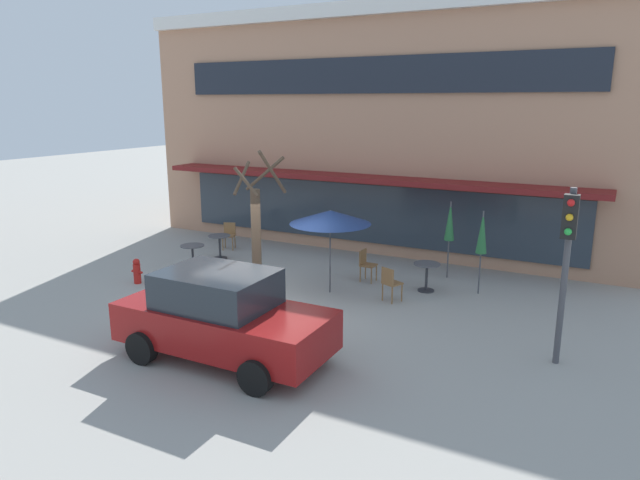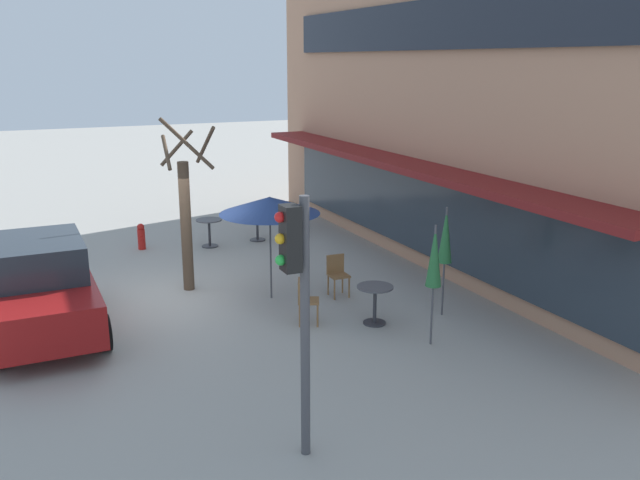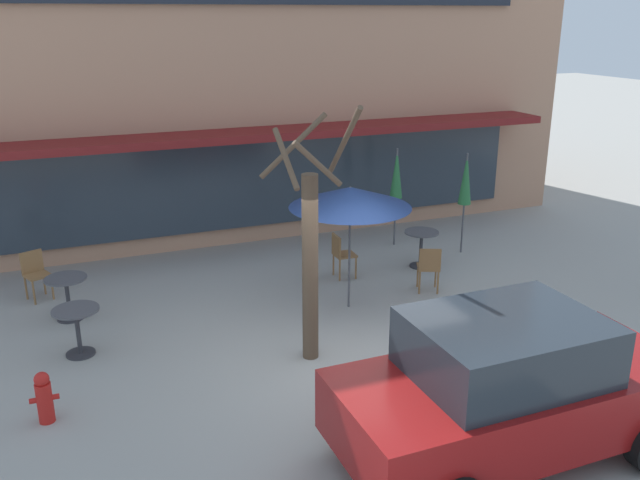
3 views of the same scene
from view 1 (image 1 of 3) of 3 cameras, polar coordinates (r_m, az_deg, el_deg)
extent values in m
plane|color=#9E9B93|center=(13.99, -5.44, -6.88)|extent=(80.00, 80.00, 0.00)
cube|color=tan|center=(22.15, 8.93, 11.06)|extent=(16.96, 8.00, 7.91)
cube|color=silver|center=(18.50, 4.83, 22.21)|extent=(16.96, 0.24, 0.44)
cube|color=maroon|center=(18.05, 3.96, 6.17)|extent=(14.41, 1.10, 0.16)
cube|color=#1E232D|center=(18.36, 4.78, 16.11)|extent=(13.57, 0.10, 1.10)
cube|color=#2D3842|center=(18.68, 4.52, 2.68)|extent=(13.57, 0.10, 1.90)
cylinder|color=#333338|center=(18.57, -9.94, -1.78)|extent=(0.44, 0.44, 0.03)
cylinder|color=#333338|center=(18.48, -9.99, -0.69)|extent=(0.07, 0.07, 0.70)
cylinder|color=#4C4C51|center=(18.40, -10.04, 0.41)|extent=(0.70, 0.70, 0.03)
cylinder|color=#333338|center=(17.48, -12.54, -2.88)|extent=(0.44, 0.44, 0.03)
cylinder|color=#333338|center=(17.38, -12.61, -1.73)|extent=(0.07, 0.07, 0.70)
cylinder|color=#4C4C51|center=(17.29, -12.67, -0.56)|extent=(0.70, 0.70, 0.03)
cylinder|color=#333338|center=(15.46, 10.54, -4.97)|extent=(0.44, 0.44, 0.03)
cylinder|color=#333338|center=(15.35, 10.60, -3.68)|extent=(0.07, 0.07, 0.70)
cylinder|color=#4C4C51|center=(15.24, 10.66, -2.37)|extent=(0.70, 0.70, 0.03)
cylinder|color=#4C4C51|center=(14.79, 1.02, -1.20)|extent=(0.04, 0.04, 2.20)
cone|color=navy|center=(14.58, 1.03, 2.31)|extent=(2.10, 2.10, 0.35)
cylinder|color=#4C4C51|center=(16.46, 12.77, -0.01)|extent=(0.04, 0.04, 2.20)
cone|color=#286B38|center=(16.34, 12.87, 1.87)|extent=(0.28, 0.28, 1.10)
cylinder|color=#4C4C51|center=(15.26, 15.78, -1.26)|extent=(0.04, 0.04, 2.20)
cone|color=#286B38|center=(15.13, 15.92, 0.76)|extent=(0.28, 0.28, 1.10)
cylinder|color=olive|center=(19.43, -8.73, -0.40)|extent=(0.04, 0.04, 0.45)
cylinder|color=olive|center=(19.52, -9.70, -0.38)|extent=(0.04, 0.04, 0.45)
cylinder|color=olive|center=(19.76, -8.50, -0.16)|extent=(0.04, 0.04, 0.45)
cylinder|color=olive|center=(19.84, -9.45, -0.14)|extent=(0.04, 0.04, 0.45)
cube|color=olive|center=(19.58, -9.12, 0.42)|extent=(0.52, 0.52, 0.04)
cube|color=olive|center=(19.70, -9.02, 1.17)|extent=(0.38, 0.19, 0.40)
cylinder|color=olive|center=(14.73, 7.22, -4.92)|extent=(0.04, 0.04, 0.45)
cylinder|color=olive|center=(14.51, 8.18, -5.25)|extent=(0.04, 0.04, 0.45)
cylinder|color=olive|center=(14.51, 6.27, -5.19)|extent=(0.04, 0.04, 0.45)
cylinder|color=olive|center=(14.28, 7.22, -5.53)|extent=(0.04, 0.04, 0.45)
cube|color=olive|center=(14.43, 7.25, -4.30)|extent=(0.53, 0.53, 0.04)
cube|color=olive|center=(14.24, 6.77, -3.60)|extent=(0.38, 0.20, 0.40)
cylinder|color=olive|center=(16.07, 5.66, -3.29)|extent=(0.04, 0.04, 0.45)
cylinder|color=olive|center=(15.78, 5.16, -3.61)|extent=(0.04, 0.04, 0.45)
cylinder|color=olive|center=(16.21, 4.57, -3.12)|extent=(0.04, 0.04, 0.45)
cylinder|color=olive|center=(15.91, 4.04, -3.43)|extent=(0.04, 0.04, 0.45)
cube|color=olive|center=(15.92, 4.88, -2.52)|extent=(0.41, 0.41, 0.04)
cube|color=olive|center=(15.94, 4.30, -1.67)|extent=(0.05, 0.40, 0.40)
cube|color=maroon|center=(11.26, -9.51, -8.40)|extent=(4.21, 1.83, 0.76)
cube|color=#232B33|center=(11.10, -10.28, -4.80)|extent=(2.11, 1.62, 0.68)
cylinder|color=black|center=(11.44, -1.37, -9.91)|extent=(0.64, 0.23, 0.64)
cylinder|color=black|center=(10.05, -6.47, -13.49)|extent=(0.64, 0.23, 0.64)
cylinder|color=black|center=(12.81, -11.72, -7.55)|extent=(0.64, 0.23, 0.64)
cylinder|color=black|center=(11.59, -17.41, -10.24)|extent=(0.64, 0.23, 0.64)
cylinder|color=brown|center=(14.13, -6.37, -0.64)|extent=(0.24, 0.24, 2.84)
cylinder|color=brown|center=(13.49, -4.76, 6.73)|extent=(0.10, 1.10, 1.12)
cylinder|color=brown|center=(14.26, -5.54, 6.63)|extent=(1.09, 0.18, 0.90)
cylinder|color=brown|center=(13.99, -7.84, 6.16)|extent=(0.14, 0.77, 0.76)
cylinder|color=brown|center=(13.56, -7.39, 5.77)|extent=(0.72, 0.11, 0.68)
cylinder|color=#47474C|center=(11.53, 23.24, -3.55)|extent=(0.12, 0.12, 3.40)
cube|color=black|center=(11.08, 23.73, 2.15)|extent=(0.26, 0.20, 0.80)
sphere|color=red|center=(10.91, 23.81, 3.42)|extent=(0.13, 0.13, 0.13)
sphere|color=gold|center=(10.95, 23.68, 2.08)|extent=(0.13, 0.13, 0.13)
sphere|color=green|center=(11.00, 23.55, 0.76)|extent=(0.13, 0.13, 0.13)
cylinder|color=red|center=(16.54, -17.82, -3.22)|extent=(0.20, 0.20, 0.55)
sphere|color=red|center=(16.45, -17.90, -2.11)|extent=(0.19, 0.19, 0.19)
cylinder|color=red|center=(16.62, -18.15, -2.97)|extent=(0.10, 0.07, 0.07)
cylinder|color=red|center=(16.44, -17.52, -3.11)|extent=(0.10, 0.07, 0.07)
camera|label=2|loc=(10.25, 67.32, 5.62)|focal=38.00mm
camera|label=3|loc=(11.41, -49.37, 9.41)|focal=38.00mm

